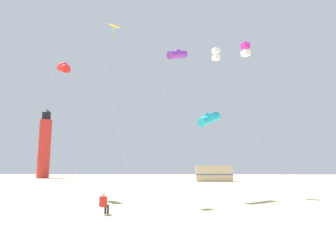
% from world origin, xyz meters
% --- Properties ---
extents(kite_flyer_standing, '(0.45, 0.56, 1.16)m').
position_xyz_m(kite_flyer_standing, '(-1.38, 7.91, 0.61)').
color(kite_flyer_standing, red).
rests_on(kite_flyer_standing, ground).
extents(kite_tube_violet, '(2.81, 2.98, 13.39)m').
position_xyz_m(kite_tube_violet, '(2.52, 17.41, 12.68)').
color(kite_tube_violet, silver).
rests_on(kite_tube_violet, ground).
extents(kite_box_magenta, '(3.49, 2.52, 13.36)m').
position_xyz_m(kite_box_magenta, '(8.54, 16.76, 12.75)').
color(kite_box_magenta, silver).
rests_on(kite_box_magenta, ground).
extents(kite_diamond_gold, '(3.22, 2.68, 13.82)m').
position_xyz_m(kite_diamond_gold, '(-2.49, 13.62, 12.87)').
color(kite_diamond_gold, silver).
rests_on(kite_diamond_gold, ground).
extents(kite_box_white, '(3.19, 2.11, 13.95)m').
position_xyz_m(kite_box_white, '(6.29, 19.15, 13.34)').
color(kite_box_white, silver).
rests_on(kite_box_white, ground).
extents(kite_tube_scarlet, '(3.35, 3.57, 11.85)m').
position_xyz_m(kite_tube_scarlet, '(-7.50, 16.36, 11.14)').
color(kite_tube_scarlet, silver).
rests_on(kite_tube_scarlet, ground).
extents(kite_tube_cyan, '(2.15, 2.35, 6.99)m').
position_xyz_m(kite_tube_cyan, '(5.01, 15.02, 6.29)').
color(kite_tube_cyan, silver).
rests_on(kite_tube_cyan, ground).
extents(lighthouse_distant, '(2.80, 2.80, 16.80)m').
position_xyz_m(lighthouse_distant, '(-29.48, 59.89, 7.84)').
color(lighthouse_distant, red).
rests_on(lighthouse_distant, ground).
extents(rv_van_tan, '(6.50, 2.51, 2.80)m').
position_xyz_m(rv_van_tan, '(9.05, 44.49, 1.39)').
color(rv_van_tan, '#C6B28C').
rests_on(rv_van_tan, ground).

